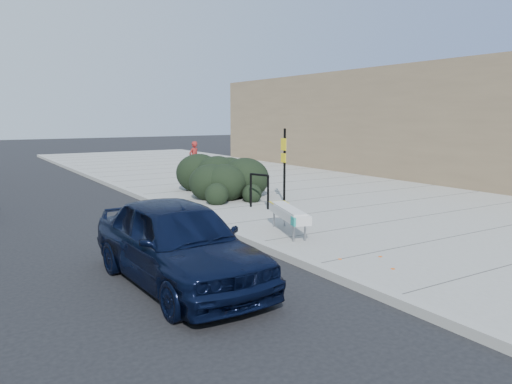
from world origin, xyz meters
TOP-DOWN VIEW (x-y plane):
  - ground at (0.00, 0.00)m, footprint 120.00×120.00m
  - sidewalk_near at (5.60, 5.00)m, footprint 11.20×50.00m
  - curb_near at (0.00, 5.00)m, footprint 0.22×50.00m
  - building_near at (14.00, 3.00)m, footprint 6.00×36.00m
  - bench at (1.02, 0.32)m, footprint 1.05×2.08m
  - bike_rack at (2.22, 3.50)m, footprint 0.30×0.69m
  - sign_post at (3.44, 3.93)m, footprint 0.08×0.28m
  - hedge at (2.40, 6.63)m, footprint 2.43×4.44m
  - sedan_navy at (-2.50, -1.26)m, footprint 1.97×4.53m
  - pedestrian at (4.32, 12.65)m, footprint 0.68×0.57m

SIDE VIEW (x-z plane):
  - ground at x=0.00m, z-range 0.00..0.00m
  - sidewalk_near at x=5.60m, z-range 0.00..0.15m
  - curb_near at x=0.00m, z-range 0.00..0.17m
  - bench at x=1.02m, z-range 0.33..0.95m
  - sedan_navy at x=-2.50m, z-range 0.00..1.52m
  - bike_rack at x=2.22m, z-range 0.26..1.32m
  - pedestrian at x=4.32m, z-range 0.15..1.74m
  - hedge at x=2.40m, z-range 0.15..1.77m
  - sign_post at x=3.44m, z-range 0.32..2.72m
  - building_near at x=14.00m, z-range 0.15..5.15m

